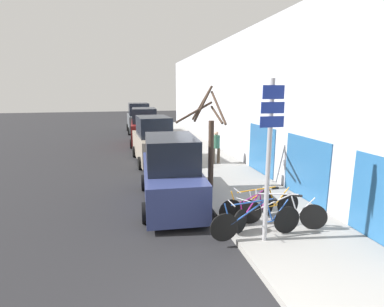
# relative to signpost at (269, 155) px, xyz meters

# --- Properties ---
(ground_plane) EXTENTS (80.00, 80.00, 0.00)m
(ground_plane) POSITION_rel_signpost_xyz_m (-1.66, 8.24, -2.26)
(ground_plane) COLOR black
(sidewalk_curb) EXTENTS (3.20, 32.00, 0.15)m
(sidewalk_curb) POSITION_rel_signpost_xyz_m (0.94, 11.04, -2.18)
(sidewalk_curb) COLOR gray
(sidewalk_curb) RESTS_ON ground
(building_facade) EXTENTS (0.23, 32.00, 6.50)m
(building_facade) POSITION_rel_signpost_xyz_m (2.69, 10.95, 0.97)
(building_facade) COLOR #B2B7C1
(building_facade) RESTS_ON ground
(signpost) EXTENTS (0.57, 0.13, 3.80)m
(signpost) POSITION_rel_signpost_xyz_m (0.00, 0.00, 0.00)
(signpost) COLOR #939399
(signpost) RESTS_ON sidewalk_curb
(bicycle_0) EXTENTS (2.37, 0.44, 0.97)m
(bicycle_0) POSITION_rel_signpost_xyz_m (-0.14, 0.19, -1.70)
(bicycle_0) COLOR black
(bicycle_0) RESTS_ON sidewalk_curb
(bicycle_1) EXTENTS (2.12, 1.01, 0.94)m
(bicycle_1) POSITION_rel_signpost_xyz_m (0.74, 0.59, -1.71)
(bicycle_1) COLOR black
(bicycle_1) RESTS_ON sidewalk_curb
(bicycle_2) EXTENTS (1.73, 1.22, 0.86)m
(bicycle_2) POSITION_rel_signpost_xyz_m (0.15, 0.90, -1.74)
(bicycle_2) COLOR black
(bicycle_2) RESTS_ON sidewalk_curb
(bicycle_3) EXTENTS (2.44, 0.44, 0.92)m
(bicycle_3) POSITION_rel_signpost_xyz_m (0.41, 1.13, -1.71)
(bicycle_3) COLOR black
(bicycle_3) RESTS_ON sidewalk_curb
(parked_car_0) EXTENTS (2.12, 4.70, 2.27)m
(parked_car_0) POSITION_rel_signpost_xyz_m (-1.76, 3.26, -1.24)
(parked_car_0) COLOR navy
(parked_car_0) RESTS_ON ground
(parked_car_1) EXTENTS (2.12, 4.60, 2.38)m
(parked_car_1) POSITION_rel_signpost_xyz_m (-1.73, 9.25, -1.19)
(parked_car_1) COLOR gray
(parked_car_1) RESTS_ON ground
(parked_car_2) EXTENTS (2.11, 4.78, 2.50)m
(parked_car_2) POSITION_rel_signpost_xyz_m (-1.81, 14.62, -1.13)
(parked_car_2) COLOR maroon
(parked_car_2) RESTS_ON ground
(parked_car_3) EXTENTS (2.14, 4.37, 2.58)m
(parked_car_3) POSITION_rel_signpost_xyz_m (-1.88, 20.63, -1.10)
(parked_car_3) COLOR #51565B
(parked_car_3) RESTS_ON ground
(pedestrian_near) EXTENTS (0.42, 0.36, 1.60)m
(pedestrian_near) POSITION_rel_signpost_xyz_m (1.16, 7.63, -1.18)
(pedestrian_near) COLOR #4C3D2D
(pedestrian_near) RESTS_ON sidewalk_curb
(street_tree) EXTENTS (1.52, 1.90, 3.70)m
(street_tree) POSITION_rel_signpost_xyz_m (-0.21, 4.10, -0.34)
(street_tree) COLOR #3D2D23
(street_tree) RESTS_ON sidewalk_curb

